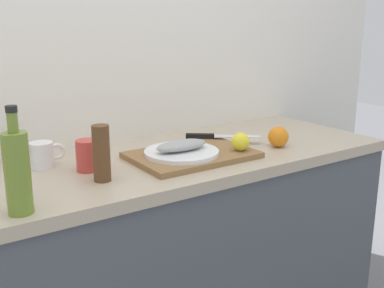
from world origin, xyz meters
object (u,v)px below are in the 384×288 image
(cutting_board, at_px, (192,155))
(coffee_mug_0, at_px, (89,155))
(coffee_mug_1, at_px, (43,155))
(olive_oil_bottle, at_px, (17,171))
(chef_knife, at_px, (214,136))
(pepper_mill, at_px, (101,153))
(fish_fillet, at_px, (181,145))
(lemon_0, at_px, (240,142))
(white_plate, at_px, (182,153))

(cutting_board, relative_size, coffee_mug_0, 3.76)
(coffee_mug_0, xyz_separation_m, coffee_mug_1, (-0.11, 0.11, -0.01))
(olive_oil_bottle, height_order, coffee_mug_0, olive_oil_bottle)
(olive_oil_bottle, distance_m, coffee_mug_0, 0.36)
(chef_knife, bearing_deg, pepper_mill, -125.66)
(coffee_mug_0, bearing_deg, olive_oil_bottle, -140.37)
(olive_oil_bottle, bearing_deg, chef_knife, 18.96)
(coffee_mug_0, bearing_deg, coffee_mug_1, 134.76)
(cutting_board, distance_m, fish_fillet, 0.06)
(cutting_board, height_order, fish_fillet, fish_fillet)
(cutting_board, xyz_separation_m, lemon_0, (0.15, -0.08, 0.04))
(white_plate, distance_m, lemon_0, 0.21)
(cutting_board, relative_size, lemon_0, 6.55)
(chef_knife, height_order, lemon_0, lemon_0)
(olive_oil_bottle, xyz_separation_m, coffee_mug_1, (0.16, 0.34, -0.07))
(cutting_board, xyz_separation_m, pepper_mill, (-0.36, -0.05, 0.08))
(white_plate, bearing_deg, chef_knife, 27.85)
(fish_fillet, relative_size, chef_knife, 0.78)
(white_plate, relative_size, olive_oil_bottle, 0.94)
(fish_fillet, height_order, pepper_mill, pepper_mill)
(coffee_mug_0, distance_m, coffee_mug_1, 0.16)
(coffee_mug_0, bearing_deg, lemon_0, -15.55)
(lemon_0, height_order, olive_oil_bottle, olive_oil_bottle)
(cutting_board, relative_size, chef_knife, 1.70)
(chef_knife, distance_m, coffee_mug_1, 0.65)
(olive_oil_bottle, bearing_deg, coffee_mug_0, 39.63)
(lemon_0, xyz_separation_m, olive_oil_bottle, (-0.78, -0.09, 0.06))
(fish_fillet, relative_size, lemon_0, 3.01)
(lemon_0, distance_m, olive_oil_bottle, 0.79)
(fish_fillet, relative_size, coffee_mug_1, 1.67)
(coffee_mug_0, relative_size, coffee_mug_1, 0.97)
(cutting_board, height_order, olive_oil_bottle, olive_oil_bottle)
(lemon_0, relative_size, coffee_mug_0, 0.57)
(chef_knife, distance_m, coffee_mug_0, 0.54)
(olive_oil_bottle, distance_m, coffee_mug_1, 0.38)
(lemon_0, height_order, coffee_mug_0, coffee_mug_0)
(coffee_mug_1, bearing_deg, chef_knife, -5.61)
(cutting_board, xyz_separation_m, coffee_mug_0, (-0.35, 0.07, 0.04))
(pepper_mill, bearing_deg, chef_knife, 17.05)
(fish_fillet, distance_m, lemon_0, 0.21)
(olive_oil_bottle, relative_size, coffee_mug_0, 2.45)
(chef_knife, height_order, pepper_mill, pepper_mill)
(chef_knife, bearing_deg, coffee_mug_0, -137.39)
(pepper_mill, bearing_deg, coffee_mug_0, 87.60)
(cutting_board, bearing_deg, chef_knife, 32.72)
(coffee_mug_1, xyz_separation_m, pepper_mill, (0.11, -0.23, 0.04))
(chef_knife, height_order, olive_oil_bottle, olive_oil_bottle)
(lemon_0, relative_size, pepper_mill, 0.37)
(cutting_board, bearing_deg, olive_oil_bottle, -165.51)
(olive_oil_bottle, bearing_deg, pepper_mill, 22.63)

